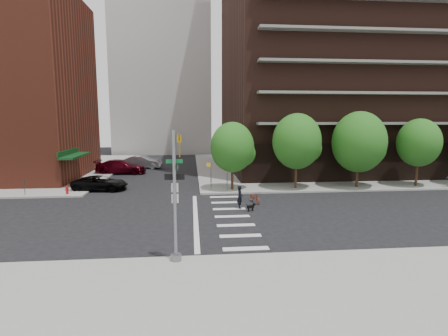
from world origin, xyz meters
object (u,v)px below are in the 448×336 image
Objects in this scene: scooter at (255,197)px; fire_hydrant at (67,189)px; parked_car_silver at (142,162)px; parked_car_black at (100,183)px; traffic_signal at (176,207)px; parked_car_maroon at (121,167)px; dog_walker at (240,197)px.

fire_hydrant is at bearing 151.60° from scooter.
parked_car_black is at bearing 178.18° from parked_car_silver.
traffic_signal reaches higher than parked_car_silver.
scooter reaches higher than fire_hydrant.
traffic_signal reaches higher than parked_car_black.
parked_car_silver reaches higher than parked_car_maroon.
parked_car_maroon is at bearing 34.10° from dog_walker.
fire_hydrant is 3.04m from parked_car_black.
fire_hydrant is at bearing 171.31° from parked_car_silver.
parked_car_black is 14.76m from scooter.
scooter is at bearing -144.81° from parked_car_silver.
parked_car_black is at bearing -176.91° from parked_car_maroon.
parked_car_maroon reaches higher than fire_hydrant.
dog_walker is at bearing -142.57° from parked_car_maroon.
parked_car_maroon is (-7.73, 27.14, -1.84)m from traffic_signal.
parked_car_black is at bearing 40.72° from fire_hydrant.
parked_car_black is 14.29m from dog_walker.
parked_car_silver is at bearing -2.02° from parked_car_black.
parked_car_silver is at bearing 75.55° from fire_hydrant.
parked_car_black is at bearing 114.11° from traffic_signal.
parked_car_maroon reaches higher than scooter.
parked_car_maroon is at bearing 116.35° from scooter.
parked_car_maroon is at bearing 5.56° from parked_car_black.
parked_car_maroon is (2.30, 11.84, 0.31)m from fire_hydrant.
scooter is (13.45, -15.95, -0.39)m from parked_car_maroon.
scooter is at bearing 62.94° from traffic_signal.
traffic_signal is 19.03m from parked_car_black.
traffic_signal is 12.76m from scooter.
parked_car_black is 2.86× the size of dog_walker.
scooter is at bearing -14.62° from fire_hydrant.
traffic_signal is at bearing -161.01° from parked_car_maroon.
scooter is (15.75, -4.11, -0.09)m from fire_hydrant.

